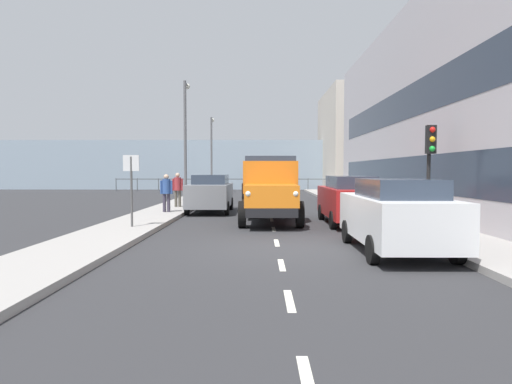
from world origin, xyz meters
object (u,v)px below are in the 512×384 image
(pedestrian_couple_a, at_px, (178,187))
(traffic_light_near, at_px, (430,153))
(lamp_post_promenade, at_px, (186,131))
(car_grey_oppositeside_0, at_px, (210,193))
(street_sign, at_px, (131,178))
(truck_vintage_orange, at_px, (270,191))
(car_red_kerbside_1, at_px, (349,199))
(lamp_post_far, at_px, (212,147))
(car_white_kerbside_near, at_px, (396,214))
(pedestrian_strolling, at_px, (166,190))

(pedestrian_couple_a, xyz_separation_m, traffic_light_near, (-9.44, 7.10, 1.35))
(pedestrian_couple_a, xyz_separation_m, lamp_post_promenade, (0.24, -3.78, 3.08))
(car_grey_oppositeside_0, distance_m, street_sign, 6.55)
(truck_vintage_orange, height_order, lamp_post_promenade, lamp_post_promenade)
(car_grey_oppositeside_0, relative_size, street_sign, 1.82)
(car_red_kerbside_1, distance_m, lamp_post_far, 22.93)
(lamp_post_promenade, bearing_deg, truck_vintage_orange, 117.08)
(car_white_kerbside_near, height_order, car_grey_oppositeside_0, same)
(traffic_light_near, distance_m, street_sign, 9.50)
(traffic_light_near, bearing_deg, car_red_kerbside_1, -34.20)
(pedestrian_couple_a, xyz_separation_m, street_sign, (0.02, 7.47, 0.56))
(traffic_light_near, distance_m, lamp_post_far, 25.00)
(lamp_post_far, bearing_deg, car_white_kerbside_near, 105.26)
(truck_vintage_orange, xyz_separation_m, traffic_light_near, (-5.06, 1.83, 1.29))
(pedestrian_strolling, bearing_deg, street_sign, 89.52)
(street_sign, bearing_deg, car_grey_oppositeside_0, -105.68)
(lamp_post_far, bearing_deg, car_red_kerbside_1, 108.81)
(truck_vintage_orange, distance_m, traffic_light_near, 5.53)
(car_white_kerbside_near, xyz_separation_m, street_sign, (7.21, -3.45, 0.79))
(truck_vintage_orange, xyz_separation_m, pedestrian_strolling, (4.36, -2.64, -0.09))
(car_red_kerbside_1, distance_m, car_grey_oppositeside_0, 6.98)
(pedestrian_couple_a, bearing_deg, truck_vintage_orange, 129.75)
(car_grey_oppositeside_0, bearing_deg, lamp_post_promenade, -68.35)
(traffic_light_near, relative_size, lamp_post_promenade, 0.47)
(lamp_post_promenade, bearing_deg, lamp_post_far, -90.50)
(truck_vintage_orange, xyz_separation_m, lamp_post_promenade, (4.63, -9.05, 3.02))
(car_white_kerbside_near, height_order, lamp_post_promenade, lamp_post_promenade)
(pedestrian_strolling, xyz_separation_m, traffic_light_near, (-9.42, 4.47, 1.38))
(traffic_light_near, bearing_deg, pedestrian_strolling, -25.36)
(car_grey_oppositeside_0, height_order, lamp_post_far, lamp_post_far)
(pedestrian_strolling, height_order, lamp_post_far, lamp_post_far)
(truck_vintage_orange, bearing_deg, car_red_kerbside_1, 174.00)
(truck_vintage_orange, distance_m, car_red_kerbside_1, 2.83)
(truck_vintage_orange, relative_size, street_sign, 2.51)
(lamp_post_promenade, bearing_deg, car_red_kerbside_1, 128.49)
(traffic_light_near, xyz_separation_m, street_sign, (9.46, 0.37, -0.79))
(truck_vintage_orange, xyz_separation_m, street_sign, (4.40, 2.20, 0.50))
(pedestrian_strolling, distance_m, street_sign, 4.87)
(car_red_kerbside_1, height_order, street_sign, street_sign)
(car_white_kerbside_near, distance_m, car_red_kerbside_1, 5.35)
(truck_vintage_orange, relative_size, car_red_kerbside_1, 1.28)
(car_grey_oppositeside_0, height_order, traffic_light_near, traffic_light_near)
(car_red_kerbside_1, relative_size, traffic_light_near, 1.38)
(car_red_kerbside_1, bearing_deg, truck_vintage_orange, -6.00)
(truck_vintage_orange, distance_m, lamp_post_far, 21.87)
(lamp_post_far, bearing_deg, pedestrian_couple_a, 90.49)
(pedestrian_strolling, bearing_deg, truck_vintage_orange, 148.84)
(car_red_kerbside_1, height_order, lamp_post_promenade, lamp_post_promenade)
(truck_vintage_orange, bearing_deg, pedestrian_couple_a, -50.25)
(car_grey_oppositeside_0, bearing_deg, pedestrian_couple_a, -34.92)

